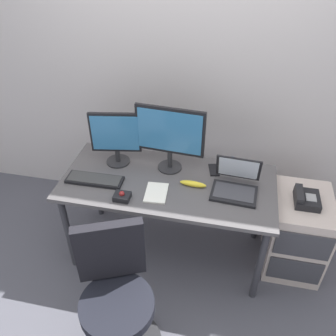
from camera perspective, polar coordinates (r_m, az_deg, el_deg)
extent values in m
plane|color=#4C4C54|center=(3.08, 0.00, -12.92)|extent=(8.00, 8.00, 0.00)
cube|color=#BDB5B3|center=(2.84, 3.11, 17.31)|extent=(6.00, 0.10, 2.80)
cube|color=#4D4A4B|center=(2.56, 0.00, -2.40)|extent=(1.54, 0.71, 0.03)
cylinder|color=#2D2D33|center=(2.82, -15.78, -10.01)|extent=(0.05, 0.05, 0.71)
cylinder|color=#2D2D33|center=(2.61, 14.53, -14.88)|extent=(0.05, 0.05, 0.71)
cylinder|color=#2D2D33|center=(3.20, -11.40, -2.49)|extent=(0.05, 0.05, 0.71)
cylinder|color=#2D2D33|center=(3.01, 14.60, -6.06)|extent=(0.05, 0.05, 0.71)
cube|color=beige|center=(2.94, 19.87, -9.65)|extent=(0.42, 0.52, 0.65)
cube|color=#38383D|center=(2.65, 20.93, -11.64)|extent=(0.38, 0.01, 0.22)
cube|color=#38383D|center=(2.86, 19.70, -15.29)|extent=(0.38, 0.01, 0.22)
cube|color=black|center=(2.69, 21.46, -4.74)|extent=(0.17, 0.20, 0.06)
cube|color=black|center=(2.65, 20.42, -3.86)|extent=(0.05, 0.18, 0.04)
cube|color=gray|center=(2.66, 22.05, -4.43)|extent=(0.07, 0.08, 0.01)
cylinder|color=#333338|center=(2.43, -7.68, -24.19)|extent=(0.06, 0.06, 0.42)
cylinder|color=black|center=(2.22, -8.22, -21.19)|extent=(0.44, 0.44, 0.07)
cube|color=black|center=(2.13, -9.29, -12.99)|extent=(0.39, 0.21, 0.42)
cylinder|color=#262628|center=(2.68, 0.29, 0.17)|extent=(0.18, 0.18, 0.01)
cylinder|color=#262628|center=(2.63, 0.29, 1.43)|extent=(0.04, 0.04, 0.13)
cube|color=black|center=(2.50, 0.31, 6.01)|extent=(0.50, 0.06, 0.36)
cube|color=teal|center=(2.49, 0.22, 5.85)|extent=(0.46, 0.04, 0.32)
cylinder|color=#262628|center=(2.76, -8.01, 1.10)|extent=(0.18, 0.18, 0.01)
cylinder|color=#262628|center=(2.73, -8.10, 2.00)|extent=(0.04, 0.04, 0.09)
cube|color=black|center=(2.62, -8.49, 5.68)|extent=(0.37, 0.09, 0.32)
cube|color=teal|center=(2.61, -8.53, 5.52)|extent=(0.34, 0.07, 0.28)
cube|color=black|center=(2.60, -11.72, -1.87)|extent=(0.41, 0.14, 0.02)
cube|color=#353535|center=(2.59, -11.76, -1.63)|extent=(0.38, 0.12, 0.01)
cube|color=black|center=(2.48, 10.56, -4.04)|extent=(0.32, 0.24, 0.02)
cube|color=#38383D|center=(2.47, 10.60, -3.83)|extent=(0.28, 0.18, 0.00)
cube|color=black|center=(2.52, 11.26, 0.01)|extent=(0.31, 0.10, 0.21)
cube|color=silver|center=(2.52, 11.24, -0.07)|extent=(0.28, 0.08, 0.19)
cube|color=black|center=(2.42, -7.41, -4.59)|extent=(0.11, 0.09, 0.04)
sphere|color=maroon|center=(2.40, -7.46, -4.13)|extent=(0.04, 0.04, 0.04)
cylinder|color=#2D5284|center=(2.67, 10.12, 0.52)|extent=(0.08, 0.08, 0.10)
torus|color=#2E4E8F|center=(2.67, 11.03, 0.44)|extent=(0.01, 0.06, 0.06)
cube|color=white|center=(2.45, -1.91, -4.00)|extent=(0.16, 0.22, 0.01)
cube|color=black|center=(2.67, 7.39, -0.30)|extent=(0.10, 0.15, 0.01)
ellipsoid|color=yellow|center=(2.51, 4.06, -2.56)|extent=(0.19, 0.05, 0.04)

